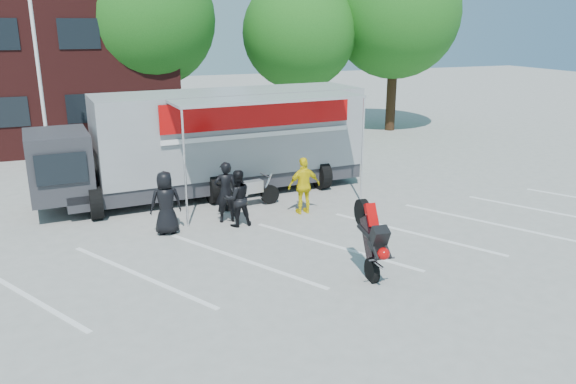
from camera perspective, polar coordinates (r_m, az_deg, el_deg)
ground at (r=13.41m, az=5.71°, el=-7.06°), size 100.00×100.00×0.00m
parking_bay_lines at (r=14.23m, az=3.89°, el=-5.54°), size 18.09×13.33×0.01m
flagpole at (r=20.90m, az=-23.68°, el=14.46°), size 1.61×0.12×8.00m
tree_left at (r=27.14m, az=-14.14°, el=16.63°), size 6.12×6.12×8.64m
tree_mid at (r=28.00m, az=1.13°, el=15.82°), size 5.44×5.44×7.68m
tree_right at (r=29.84m, az=10.87°, el=17.39°), size 6.46×6.46×9.12m
transporter_truck at (r=18.78m, az=-7.05°, el=-0.08°), size 10.78×5.72×3.33m
parked_motorcycle at (r=17.23m, az=-3.89°, el=-1.54°), size 2.10×0.95×1.06m
stunt_bike_rider at (r=13.04m, az=7.47°, el=-7.84°), size 0.90×1.65×1.86m
spectator_leather_a at (r=15.15m, az=-12.31°, el=-1.09°), size 0.84×0.54×1.71m
spectator_leather_b at (r=15.78m, az=-6.35°, el=-0.01°), size 0.67×0.47×1.74m
spectator_leather_c at (r=15.46m, az=-5.16°, el=-0.63°), size 0.78×0.62×1.59m
spectator_hivis at (r=16.42m, az=1.63°, el=0.65°), size 1.00×0.43×1.69m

